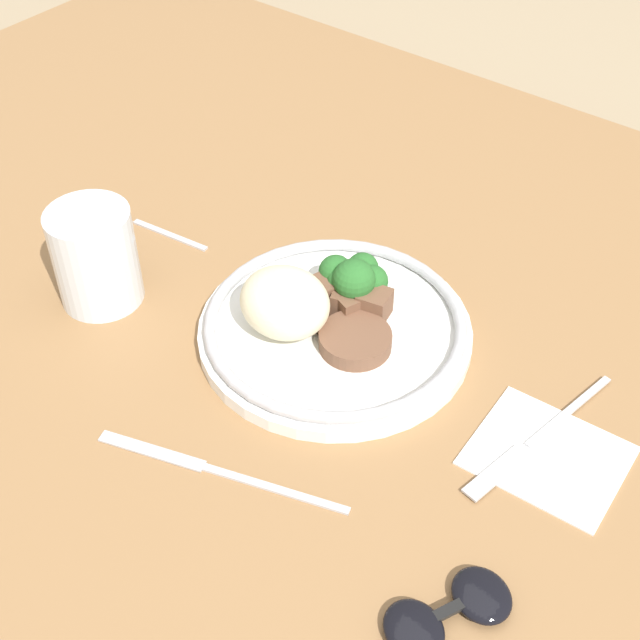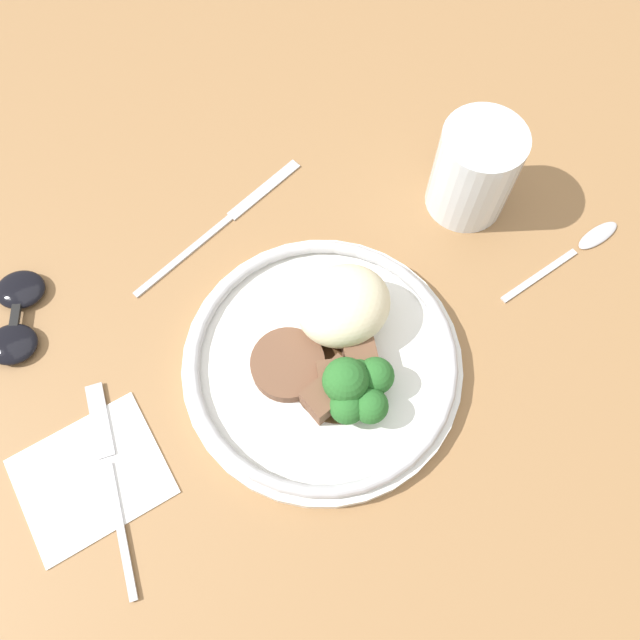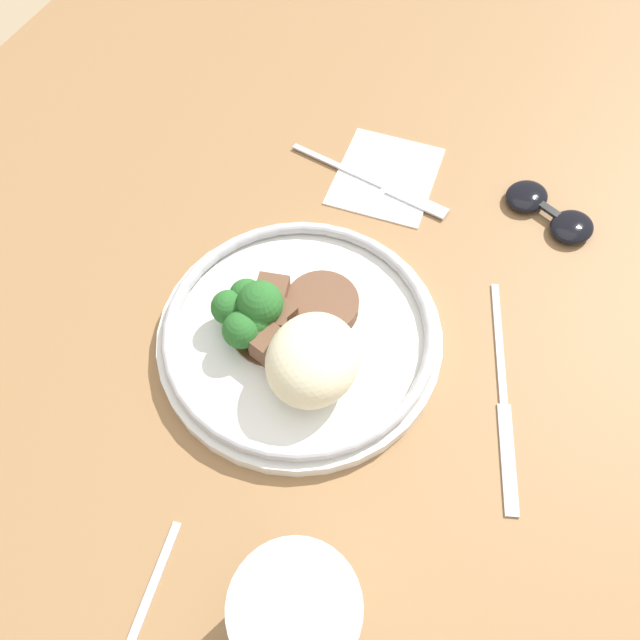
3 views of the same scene
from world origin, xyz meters
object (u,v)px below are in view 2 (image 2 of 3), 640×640
object	(u,v)px
fork	(109,466)
spoon	(584,245)
sunglasses	(16,316)
juice_glass	(473,174)
plate	(328,355)
knife	(226,221)

from	to	relation	value
fork	spoon	bearing A→B (deg)	-81.73
spoon	sunglasses	size ratio (longest dim) A/B	1.41
fork	spoon	distance (m)	0.52
fork	spoon	world-z (taller)	same
juice_glass	spoon	distance (m)	0.14
fork	spoon	size ratio (longest dim) A/B	1.22
spoon	sunglasses	world-z (taller)	sunglasses
fork	spoon	xyz separation A→B (m)	(0.52, -0.01, -0.00)
plate	spoon	xyz separation A→B (m)	(0.30, -0.01, -0.02)
plate	sunglasses	xyz separation A→B (m)	(-0.25, 0.18, -0.01)
fork	juice_glass	bearing A→B (deg)	-68.30
sunglasses	juice_glass	bearing A→B (deg)	14.21
knife	sunglasses	bearing A→B (deg)	164.34
fork	knife	distance (m)	0.28
plate	fork	bearing A→B (deg)	178.70
juice_glass	fork	bearing A→B (deg)	-168.21
plate	spoon	distance (m)	0.30
spoon	fork	bearing A→B (deg)	171.41
juice_glass	fork	xyz separation A→B (m)	(-0.44, -0.09, -0.04)
juice_glass	plate	bearing A→B (deg)	-156.08
knife	plate	bearing A→B (deg)	-101.39
plate	fork	xyz separation A→B (m)	(-0.22, 0.01, -0.02)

